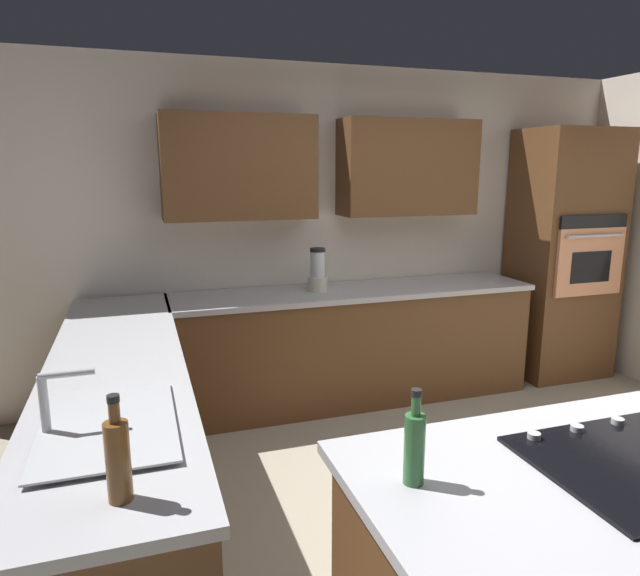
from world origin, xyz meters
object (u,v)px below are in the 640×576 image
wall_oven (563,255)px  blender (318,273)px  sink_unit (106,424)px  dish_soap_bottle (118,458)px  oil_bottle (414,446)px

wall_oven → blender: (2.25, -0.02, -0.03)m
sink_unit → dish_soap_bottle: size_ratio=2.24×
sink_unit → wall_oven: bearing=-152.2°
dish_soap_bottle → blender: bearing=-119.3°
wall_oven → sink_unit: (3.68, 1.94, -0.15)m
wall_oven → dish_soap_bottle: 4.36m
sink_unit → dish_soap_bottle: (-0.06, 0.48, 0.11)m
sink_unit → blender: blender is taller
blender → dish_soap_bottle: blender is taller
sink_unit → dish_soap_bottle: 0.50m
sink_unit → blender: size_ratio=2.13×
blender → oil_bottle: blender is taller
wall_oven → blender: wall_oven is taller
sink_unit → oil_bottle: oil_bottle is taller
wall_oven → blender: size_ratio=6.53×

